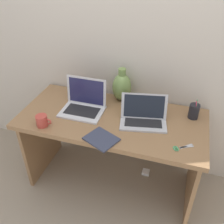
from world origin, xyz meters
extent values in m
plane|color=gray|center=(0.00, 0.00, 0.00)|extent=(6.00, 6.00, 0.00)
cube|color=beige|center=(0.00, 0.38, 1.20)|extent=(4.40, 0.04, 2.40)
cube|color=olive|center=(0.00, 0.00, 0.73)|extent=(1.48, 0.68, 0.04)
cube|color=olive|center=(-0.70, 0.00, 0.36)|extent=(0.03, 0.58, 0.71)
cube|color=olive|center=(0.70, 0.00, 0.36)|extent=(0.03, 0.58, 0.71)
cube|color=silver|center=(-0.25, -0.01, 0.76)|extent=(0.34, 0.25, 0.01)
cube|color=black|center=(-0.25, -0.01, 0.77)|extent=(0.27, 0.15, 0.00)
cube|color=silver|center=(-0.25, 0.10, 0.89)|extent=(0.34, 0.03, 0.24)
cube|color=#23234C|center=(-0.25, 0.10, 0.89)|extent=(0.30, 0.03, 0.21)
cube|color=#B2B2B7|center=(0.25, -0.01, 0.76)|extent=(0.39, 0.28, 0.01)
cube|color=black|center=(0.25, -0.01, 0.77)|extent=(0.30, 0.18, 0.00)
cube|color=#B2B2B7|center=(0.24, 0.06, 0.86)|extent=(0.36, 0.14, 0.19)
cube|color=black|center=(0.24, 0.06, 0.86)|extent=(0.31, 0.12, 0.17)
ellipsoid|color=#75934C|center=(0.00, 0.28, 0.87)|extent=(0.16, 0.16, 0.25)
cylinder|color=#75934C|center=(0.00, 0.28, 1.02)|extent=(0.06, 0.06, 0.06)
cube|color=#33384C|center=(0.01, -0.28, 0.76)|extent=(0.27, 0.25, 0.01)
cylinder|color=#B23D33|center=(-0.47, -0.26, 0.79)|extent=(0.09, 0.09, 0.09)
torus|color=#B23D33|center=(-0.42, -0.26, 0.80)|extent=(0.05, 0.01, 0.05)
cylinder|color=black|center=(0.61, 0.19, 0.81)|extent=(0.08, 0.08, 0.12)
cylinder|color=#4CA566|center=(0.62, 0.18, 0.86)|extent=(0.02, 0.02, 0.14)
cylinder|color=#D83359|center=(0.62, 0.17, 0.85)|extent=(0.02, 0.02, 0.13)
cube|color=#B7B7BC|center=(0.59, -0.17, 0.75)|extent=(0.08, 0.07, 0.00)
cube|color=#B7B7BC|center=(0.59, -0.18, 0.75)|extent=(0.09, 0.06, 0.00)
torus|color=#4CA566|center=(0.52, -0.23, 0.75)|extent=(0.03, 0.04, 0.01)
torus|color=#4CA566|center=(0.52, -0.21, 0.75)|extent=(0.03, 0.04, 0.01)
cube|color=white|center=(0.29, 0.18, 0.01)|extent=(0.07, 0.07, 0.03)
camera|label=1|loc=(0.48, -1.55, 1.93)|focal=40.48mm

